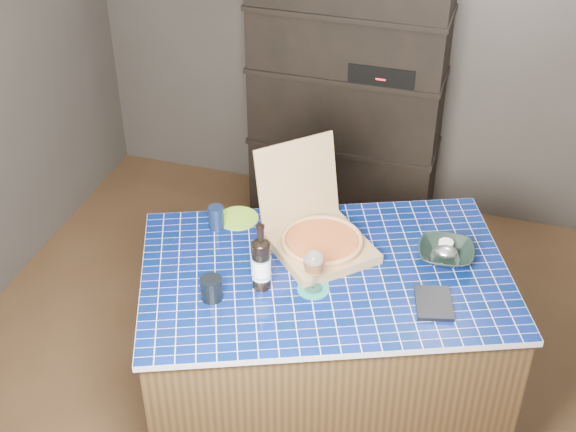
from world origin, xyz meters
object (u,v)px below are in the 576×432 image
(kitchen_island, at_px, (323,344))
(wine_glass, at_px, (314,264))
(bowl, at_px, (446,253))
(dvd_case, at_px, (434,303))
(pizza_box, at_px, (319,238))
(mead_bottle, at_px, (261,263))

(kitchen_island, distance_m, wine_glass, 0.61)
(kitchen_island, relative_size, wine_glass, 9.33)
(wine_glass, distance_m, bowl, 0.66)
(kitchen_island, bearing_deg, bowl, 4.48)
(dvd_case, relative_size, bowl, 0.84)
(pizza_box, height_order, wine_glass, pizza_box)
(kitchen_island, bearing_deg, dvd_case, -31.20)
(mead_bottle, bearing_deg, bowl, 30.18)
(pizza_box, bearing_deg, dvd_case, -66.53)
(kitchen_island, height_order, mead_bottle, mead_bottle)
(mead_bottle, bearing_deg, kitchen_island, 37.13)
(pizza_box, height_order, mead_bottle, pizza_box)
(kitchen_island, distance_m, bowl, 0.74)
(pizza_box, xyz_separation_m, dvd_case, (0.57, -0.23, -0.05))
(kitchen_island, height_order, wine_glass, wine_glass)
(wine_glass, height_order, bowl, wine_glass)
(pizza_box, relative_size, mead_bottle, 1.94)
(pizza_box, relative_size, wine_glass, 3.13)
(mead_bottle, distance_m, bowl, 0.86)
(mead_bottle, distance_m, wine_glass, 0.23)
(wine_glass, bearing_deg, dvd_case, 6.39)
(kitchen_island, xyz_separation_m, bowl, (0.50, 0.25, 0.48))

